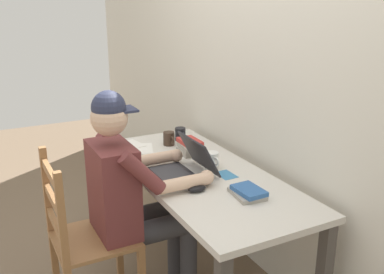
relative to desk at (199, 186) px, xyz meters
name	(u,v)px	position (x,y,z in m)	size (l,w,h in m)	color
back_wall	(263,66)	(0.00, 0.42, 0.68)	(6.00, 0.04, 2.60)	silver
desk	(199,186)	(0.00, 0.00, 0.00)	(1.60, 0.68, 0.71)	beige
seated_person	(132,190)	(0.01, -0.42, 0.06)	(0.50, 0.60, 1.25)	brown
wooden_chair	(84,239)	(0.01, -0.70, -0.16)	(0.42, 0.42, 0.94)	olive
laptop	(183,167)	(0.00, -0.11, 0.14)	(0.33, 0.34, 0.21)	#232328
computer_mouse	(197,189)	(0.24, -0.14, 0.11)	(0.06, 0.10, 0.03)	black
coffee_mug_white	(212,159)	(-0.04, 0.10, 0.13)	(0.12, 0.08, 0.09)	white
coffee_mug_dark	(169,139)	(-0.52, 0.04, 0.14)	(0.12, 0.08, 0.09)	#38281E
coffee_mug_spare	(180,134)	(-0.57, 0.16, 0.14)	(0.11, 0.07, 0.09)	black
book_stack_main	(248,192)	(0.40, 0.06, 0.11)	(0.20, 0.16, 0.04)	gray
book_stack_side	(189,146)	(-0.30, 0.09, 0.14)	(0.20, 0.14, 0.09)	gray
paper_pile_near_laptop	(140,149)	(-0.51, -0.17, 0.10)	(0.21, 0.17, 0.01)	white
paper_pile_back_corner	(130,146)	(-0.61, -0.21, 0.10)	(0.18, 0.16, 0.02)	white
landscape_photo_print	(226,175)	(0.12, 0.11, 0.09)	(0.13, 0.09, 0.00)	teal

